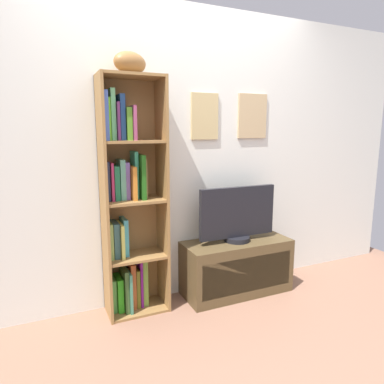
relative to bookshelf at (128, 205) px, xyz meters
The scene contains 6 objects.
ground 1.40m from the bookshelf, 65.65° to the right, with size 5.20×5.20×0.04m, color #875F4B.
back_wall 0.59m from the bookshelf, 16.76° to the left, with size 4.80×0.08×2.40m.
bookshelf is the anchor object (origin of this frame).
football 1.03m from the bookshelf, 41.46° to the right, with size 0.26×0.15×0.15m, color olive.
tv_stand 1.11m from the bookshelf, ahead, with size 0.94×0.39×0.47m.
television 0.94m from the bookshelf, ahead, with size 0.71×0.22×0.47m.
Camera 1 is at (-1.05, -1.55, 1.42)m, focal length 32.34 mm.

